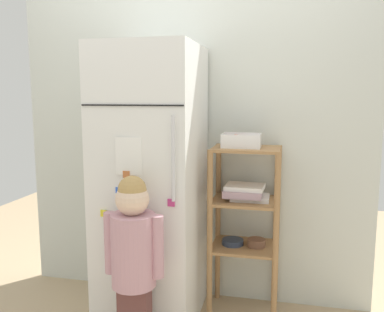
% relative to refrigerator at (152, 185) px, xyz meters
% --- Properties ---
extents(kitchen_wall_back, '(2.49, 0.03, 2.25)m').
position_rel_refrigerator_xyz_m(kitchen_wall_back, '(0.18, 0.36, 0.25)').
color(kitchen_wall_back, silver).
rests_on(kitchen_wall_back, ground).
extents(refrigerator, '(0.60, 0.69, 1.75)m').
position_rel_refrigerator_xyz_m(refrigerator, '(0.00, 0.00, 0.00)').
color(refrigerator, white).
rests_on(refrigerator, ground).
extents(child_standing, '(0.33, 0.25, 1.03)m').
position_rel_refrigerator_xyz_m(child_standing, '(0.04, -0.46, -0.25)').
color(child_standing, brown).
rests_on(child_standing, ground).
extents(pantry_shelf_unit, '(0.44, 0.36, 1.12)m').
position_rel_refrigerator_xyz_m(pantry_shelf_unit, '(0.58, 0.15, -0.17)').
color(pantry_shelf_unit, '#9E7247').
rests_on(pantry_shelf_unit, ground).
extents(fruit_bin, '(0.24, 0.18, 0.09)m').
position_rel_refrigerator_xyz_m(fruit_bin, '(0.54, 0.14, 0.28)').
color(fruit_bin, white).
rests_on(fruit_bin, pantry_shelf_unit).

